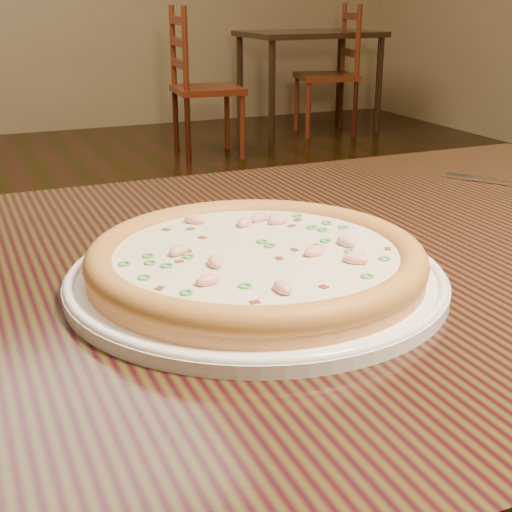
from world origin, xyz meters
name	(u,v)px	position (x,y,z in m)	size (l,w,h in m)	color
ground	(121,494)	(0.00, 0.00, 0.00)	(9.00, 9.00, 0.00)	black
hero_table	(334,333)	(0.14, -0.64, 0.65)	(1.20, 0.80, 0.75)	black
plate	(256,277)	(0.02, -0.69, 0.76)	(0.37, 0.37, 0.02)	white
pizza	(256,259)	(0.02, -0.69, 0.78)	(0.33, 0.33, 0.03)	#D28549
fork	(506,183)	(0.51, -0.48, 0.75)	(0.11, 0.16, 0.00)	silver
bg_table_right	(309,44)	(2.39, 3.73, 0.65)	(1.00, 0.70, 0.75)	black
chair_c	(199,89)	(1.30, 3.17, 0.44)	(0.46, 0.46, 0.95)	#5D220A
chair_d	(333,75)	(2.50, 3.53, 0.44)	(0.50, 0.50, 0.95)	#5D220A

